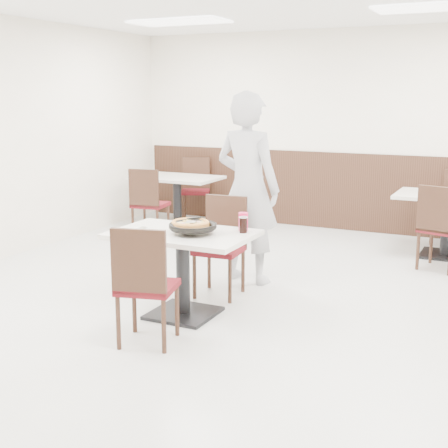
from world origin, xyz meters
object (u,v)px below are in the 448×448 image
at_px(side_plate, 141,230).
at_px(diner_person, 248,188).
at_px(bg_chair_left_near, 150,203).
at_px(bg_table_right, 447,226).
at_px(red_cup, 243,222).
at_px(chair_near, 148,284).
at_px(main_table, 183,274).
at_px(cola_glass, 243,225).
at_px(bg_table_left, 177,202).
at_px(pizza_pan, 193,229).
at_px(pizza, 190,225).
at_px(bg_chair_right_near, 442,227).
at_px(chair_far, 219,248).
at_px(bg_chair_left_far, 195,190).

relative_size(side_plate, diner_person, 0.08).
distance_m(bg_chair_left_near, bg_table_right, 3.79).
bearing_deg(diner_person, red_cup, 120.26).
bearing_deg(chair_near, diner_person, 75.01).
bearing_deg(main_table, cola_glass, 23.14).
bearing_deg(bg_table_left, main_table, -59.31).
xyz_separation_m(main_table, pizza_pan, (0.12, -0.02, 0.42)).
xyz_separation_m(diner_person, bg_chair_left_near, (-1.98, 1.26, -0.50)).
bearing_deg(pizza, bg_table_left, 121.75).
distance_m(pizza, bg_chair_right_near, 3.08).
xyz_separation_m(bg_table_left, bg_chair_right_near, (3.72, -0.64, 0.10)).
height_order(chair_far, bg_table_right, chair_far).
distance_m(chair_near, cola_glass, 1.02).
bearing_deg(diner_person, cola_glass, 120.44).
height_order(side_plate, bg_chair_left_far, bg_chair_left_far).
height_order(chair_far, bg_chair_left_near, same).
height_order(pizza, bg_chair_right_near, bg_chair_right_near).
relative_size(side_plate, bg_table_left, 0.13).
distance_m(pizza, bg_chair_left_near, 3.13).
xyz_separation_m(main_table, red_cup, (0.45, 0.28, 0.45)).
height_order(chair_far, diner_person, diner_person).
bearing_deg(red_cup, bg_table_right, 64.30).
distance_m(red_cup, bg_chair_right_near, 2.67).
xyz_separation_m(side_plate, bg_chair_left_far, (-1.55, 3.87, -0.28)).
bearing_deg(chair_far, side_plate, 58.97).
relative_size(bg_chair_left_near, bg_chair_right_near, 1.00).
height_order(pizza_pan, bg_chair_left_far, bg_chair_left_far).
xyz_separation_m(red_cup, bg_table_left, (-2.33, 2.89, -0.45)).
bearing_deg(cola_glass, chair_far, 135.92).
relative_size(pizza, bg_table_right, 0.28).
xyz_separation_m(chair_near, pizza_pan, (0.06, 0.63, 0.32)).
distance_m(chair_near, chair_far, 1.29).
xyz_separation_m(chair_near, bg_chair_right_near, (1.79, 3.18, 0.00)).
relative_size(side_plate, bg_table_right, 0.13).
xyz_separation_m(diner_person, bg_table_right, (1.75, 1.94, -0.60)).
relative_size(main_table, chair_near, 1.26).
bearing_deg(main_table, bg_chair_left_near, 127.51).
distance_m(bg_table_left, bg_table_right, 3.71).
height_order(chair_near, side_plate, chair_near).
bearing_deg(chair_far, bg_chair_left_far, -62.44).
bearing_deg(bg_chair_left_near, bg_chair_left_far, 82.92).
relative_size(side_plate, bg_chair_right_near, 0.17).
bearing_deg(bg_table_left, chair_far, -52.86).
bearing_deg(pizza, cola_glass, 21.03).
xyz_separation_m(chair_far, bg_chair_left_near, (-1.93, 1.83, 0.00)).
xyz_separation_m(cola_glass, diner_person, (-0.40, 1.00, 0.16)).
bearing_deg(bg_table_left, bg_table_right, -0.31).
bearing_deg(pizza, red_cup, 30.82).
height_order(cola_glass, bg_chair_right_near, bg_chair_right_near).
bearing_deg(chair_far, diner_person, -98.76).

